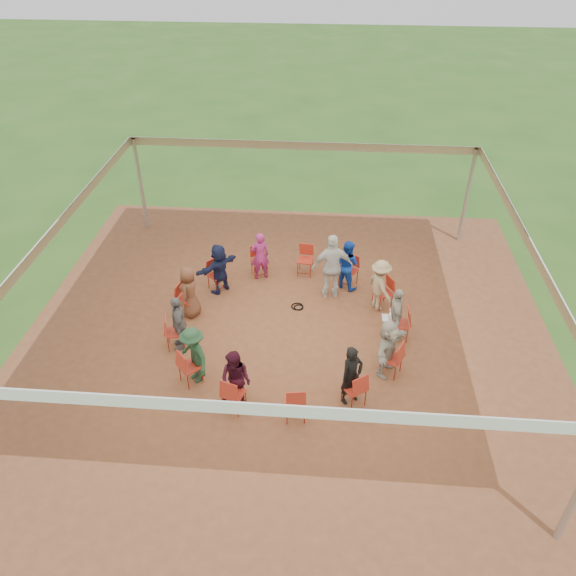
# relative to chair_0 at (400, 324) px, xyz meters

# --- Properties ---
(ground) EXTENTS (80.00, 80.00, 0.00)m
(ground) POSITION_rel_chair_0_xyz_m (-2.72, -0.05, -0.45)
(ground) COLOR #2C561B
(ground) RESTS_ON ground
(dirt_patch) EXTENTS (13.00, 13.00, 0.00)m
(dirt_patch) POSITION_rel_chair_0_xyz_m (-2.72, -0.05, -0.44)
(dirt_patch) COLOR brown
(dirt_patch) RESTS_ON ground
(tent) EXTENTS (10.33, 10.33, 3.00)m
(tent) POSITION_rel_chair_0_xyz_m (-2.72, -0.05, 1.92)
(tent) COLOR #B2B2B7
(tent) RESTS_ON ground
(chair_0) EXTENTS (0.45, 0.43, 0.90)m
(chair_0) POSITION_rel_chair_0_xyz_m (0.00, 0.00, 0.00)
(chair_0) COLOR #B52D1D
(chair_0) RESTS_ON ground
(chair_1) EXTENTS (0.59, 0.58, 0.90)m
(chair_1) POSITION_rel_chair_0_xyz_m (-0.33, 1.26, 0.00)
(chair_1) COLOR #B52D1D
(chair_1) RESTS_ON ground
(chair_2) EXTENTS (0.59, 0.60, 0.90)m
(chair_2) POSITION_rel_chair_0_xyz_m (-1.21, 2.22, 0.00)
(chair_2) COLOR #B52D1D
(chair_2) RESTS_ON ground
(chair_3) EXTENTS (0.46, 0.48, 0.90)m
(chair_3) POSITION_rel_chair_0_xyz_m (-2.44, 2.66, 0.00)
(chair_3) COLOR #B52D1D
(chair_3) RESTS_ON ground
(chair_4) EXTENTS (0.55, 0.56, 0.90)m
(chair_4) POSITION_rel_chair_0_xyz_m (-3.73, 2.48, 0.00)
(chair_4) COLOR #B52D1D
(chair_4) RESTS_ON ground
(chair_5) EXTENTS (0.61, 0.61, 0.90)m
(chair_5) POSITION_rel_chair_0_xyz_m (-4.79, 1.72, 0.00)
(chair_5) COLOR #B52D1D
(chair_5) RESTS_ON ground
(chair_6) EXTENTS (0.52, 0.51, 0.90)m
(chair_6) POSITION_rel_chair_0_xyz_m (-5.37, 0.56, 0.00)
(chair_6) COLOR #B52D1D
(chair_6) RESTS_ON ground
(chair_7) EXTENTS (0.53, 0.52, 0.90)m
(chair_7) POSITION_rel_chair_0_xyz_m (-5.35, -0.75, 0.00)
(chair_7) COLOR #B52D1D
(chair_7) RESTS_ON ground
(chair_8) EXTENTS (0.61, 0.61, 0.90)m
(chair_8) POSITION_rel_chair_0_xyz_m (-4.72, -1.89, 0.00)
(chair_8) COLOR #B52D1D
(chair_8) RESTS_ON ground
(chair_9) EXTENTS (0.54, 0.56, 0.90)m
(chair_9) POSITION_rel_chair_0_xyz_m (-3.64, -2.61, 0.00)
(chair_9) COLOR #B52D1D
(chair_9) RESTS_ON ground
(chair_10) EXTENTS (0.48, 0.49, 0.90)m
(chair_10) POSITION_rel_chair_0_xyz_m (-2.34, -2.74, 0.00)
(chair_10) COLOR #B52D1D
(chair_10) RESTS_ON ground
(chair_11) EXTENTS (0.60, 0.60, 0.90)m
(chair_11) POSITION_rel_chair_0_xyz_m (-1.13, -2.26, 0.00)
(chair_11) COLOR #B52D1D
(chair_11) RESTS_ON ground
(chair_12) EXTENTS (0.58, 0.57, 0.90)m
(chair_12) POSITION_rel_chair_0_xyz_m (-0.29, -1.27, 0.00)
(chair_12) COLOR #B52D1D
(chair_12) RESTS_ON ground
(person_seated_0) EXTENTS (0.45, 0.85, 1.44)m
(person_seated_0) POSITION_rel_chair_0_xyz_m (-0.12, -0.00, 0.27)
(person_seated_0) COLOR #AEA899
(person_seated_0) RESTS_ON ground
(person_seated_1) EXTENTS (0.85, 1.03, 1.44)m
(person_seated_1) POSITION_rel_chair_0_xyz_m (-0.44, 1.20, 0.27)
(person_seated_1) COLOR tan
(person_seated_1) RESTS_ON ground
(person_seated_2) EXTENTS (0.80, 0.72, 1.44)m
(person_seated_2) POSITION_rel_chair_0_xyz_m (-1.28, 2.12, 0.27)
(person_seated_2) COLOR #123FB3
(person_seated_2) RESTS_ON ground
(person_seated_3) EXTENTS (0.61, 0.51, 1.44)m
(person_seated_3) POSITION_rel_chair_0_xyz_m (-3.68, 2.37, 0.27)
(person_seated_3) COLOR #982469
(person_seated_3) RESTS_ON ground
(person_seated_4) EXTENTS (1.24, 1.34, 1.44)m
(person_seated_4) POSITION_rel_chair_0_xyz_m (-4.70, 1.64, 0.27)
(person_seated_4) COLOR #171F43
(person_seated_4) RESTS_ON ground
(person_seated_5) EXTENTS (0.54, 0.77, 1.44)m
(person_seated_5) POSITION_rel_chair_0_xyz_m (-5.25, 0.53, 0.27)
(person_seated_5) COLOR brown
(person_seated_5) RESTS_ON ground
(person_seated_6) EXTENTS (0.63, 0.92, 1.44)m
(person_seated_6) POSITION_rel_chair_0_xyz_m (-5.23, -0.71, 0.27)
(person_seated_6) COLOR slate
(person_seated_6) RESTS_ON ground
(person_seated_7) EXTENTS (0.97, 0.99, 1.44)m
(person_seated_7) POSITION_rel_chair_0_xyz_m (-4.63, -1.81, 0.27)
(person_seated_7) COLOR #204329
(person_seated_7) RESTS_ON ground
(person_seated_8) EXTENTS (0.79, 0.61, 1.44)m
(person_seated_8) POSITION_rel_chair_0_xyz_m (-3.60, -2.49, 0.27)
(person_seated_8) COLOR #380E1E
(person_seated_8) RESTS_ON ground
(person_seated_9) EXTENTS (0.63, 0.58, 1.44)m
(person_seated_9) POSITION_rel_chair_0_xyz_m (-1.20, -2.16, 0.27)
(person_seated_9) COLOR black
(person_seated_9) RESTS_ON ground
(person_seated_10) EXTENTS (1.04, 1.41, 1.44)m
(person_seated_10) POSITION_rel_chair_0_xyz_m (-0.40, -1.22, 0.27)
(person_seated_10) COLOR #AEA899
(person_seated_10) RESTS_ON ground
(standing_person) EXTENTS (1.18, 0.75, 1.86)m
(standing_person) POSITION_rel_chair_0_xyz_m (-1.68, 1.64, 0.49)
(standing_person) COLOR silver
(standing_person) RESTS_ON ground
(cable_coil) EXTENTS (0.38, 0.38, 0.03)m
(cable_coil) POSITION_rel_chair_0_xyz_m (-2.54, 1.04, -0.43)
(cable_coil) COLOR black
(cable_coil) RESTS_ON ground
(laptop) EXTENTS (0.24, 0.30, 0.21)m
(laptop) POSITION_rel_chair_0_xyz_m (-0.29, -0.01, 0.22)
(laptop) COLOR #B7B7BC
(laptop) RESTS_ON ground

